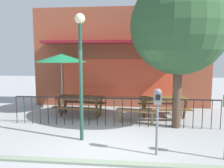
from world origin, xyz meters
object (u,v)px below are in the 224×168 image
Objects in this scene: street_tree at (179,26)px; street_lamp at (81,58)px; picnic_table_left at (80,101)px; parking_meter_near at (158,104)px; patio_umbrella at (61,58)px; patio_bench at (136,113)px; picnic_table_right at (163,102)px.

street_tree reaches higher than street_lamp.
parking_meter_near reaches higher than picnic_table_left.
patio_umbrella is 1.69× the size of patio_bench.
street_lamp is (1.55, -3.06, 0.05)m from patio_umbrella.
patio_bench is (2.16, -0.72, -0.26)m from picnic_table_left.
patio_bench is (-1.03, -0.85, -0.26)m from picnic_table_right.
patio_bench is at bearing 49.61° from street_lamp.
picnic_table_right is 0.79× the size of patio_umbrella.
picnic_table_left is at bearing 161.49° from patio_bench.
patio_bench is 0.30× the size of street_tree.
parking_meter_near is at bearing -21.32° from street_lamp.
picnic_table_right is 1.36m from patio_bench.
patio_umbrella is (-0.91, 0.56, 1.64)m from picnic_table_left.
patio_umbrella is 0.50× the size of street_tree.
street_tree is at bearing -14.63° from patio_bench.
patio_bench is (3.07, -1.28, -1.90)m from patio_umbrella.
street_tree is (0.28, -1.20, 2.66)m from picnic_table_right.
parking_meter_near is at bearing -99.04° from picnic_table_right.
parking_meter_near is at bearing -110.46° from street_tree.
street_lamp is (-1.51, -1.78, 1.95)m from patio_bench.
parking_meter_near reaches higher than patio_bench.
patio_umbrella is 3.43m from street_lamp.
patio_umbrella reaches higher than picnic_table_left.
street_tree is 3.32m from street_lamp.
street_tree reaches higher than parking_meter_near.
street_lamp is at bearing -133.98° from picnic_table_right.
street_lamp reaches higher than patio_umbrella.
picnic_table_right is (3.18, 0.13, 0.00)m from picnic_table_left.
patio_umbrella is at bearing 174.07° from picnic_table_right.
patio_bench is at bearing 165.37° from street_tree.
picnic_table_right is at bearing 103.34° from street_tree.
patio_umbrella is 5.33m from parking_meter_near.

